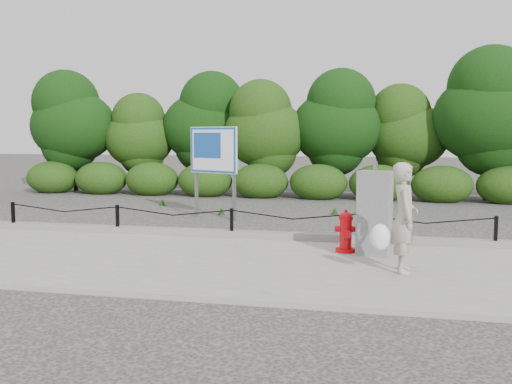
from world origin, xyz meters
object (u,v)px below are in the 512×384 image
Objects in this scene: fire_hydrant at (346,232)px; utility_cabinet at (374,213)px; pedestrian at (403,219)px; advertising_sign at (213,154)px.

utility_cabinet reaches higher than fire_hydrant.
fire_hydrant is 0.47× the size of utility_cabinet.
pedestrian reaches higher than utility_cabinet.
utility_cabinet is at bearing -25.43° from fire_hydrant.
advertising_sign is at bearing 38.67° from pedestrian.
pedestrian is at bearing -53.82° from utility_cabinet.
pedestrian is at bearing -62.85° from fire_hydrant.
fire_hydrant is 1.61m from pedestrian.
advertising_sign is (-4.43, 4.97, 0.77)m from pedestrian.
advertising_sign is at bearing 125.30° from fire_hydrant.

